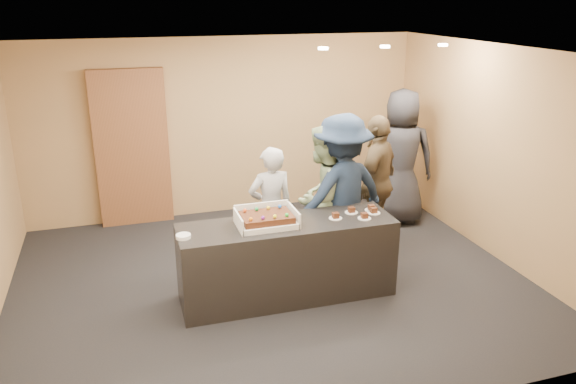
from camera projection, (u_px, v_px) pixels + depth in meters
The scene contains 17 objects.
room at pixel (270, 174), 6.32m from camera, with size 6.04×6.00×2.70m.
serving_counter at pixel (287, 260), 6.29m from camera, with size 2.40×0.70×0.90m, color black.
storage_cabinet at pixel (132, 149), 8.15m from camera, with size 1.04×0.15×2.30m, color brown.
cake_box at pixel (266, 221), 6.09m from camera, with size 0.64×0.44×0.19m.
sheet_cake at pixel (267, 217), 6.05m from camera, with size 0.55×0.38×0.11m.
plate_stack at pixel (183, 236), 5.76m from camera, with size 0.15×0.15×0.04m, color white.
slice_a at pixel (336, 217), 6.26m from camera, with size 0.15×0.15×0.07m.
slice_b at pixel (351, 211), 6.42m from camera, with size 0.15×0.15×0.07m.
slice_c at pixel (364, 217), 6.26m from camera, with size 0.15×0.15×0.07m.
slice_d at pixel (371, 208), 6.50m from camera, with size 0.15×0.15×0.07m.
slice_e at pixel (374, 211), 6.41m from camera, with size 0.15×0.15×0.07m.
person_server_grey at pixel (271, 208), 6.90m from camera, with size 0.57×0.37×1.56m, color #AFB0B4.
person_sage_man at pixel (322, 197), 6.93m from camera, with size 0.88×0.68×1.81m, color #8FA879.
person_navy_man at pixel (341, 193), 6.84m from camera, with size 1.26×0.73×1.95m, color #162338.
person_brown_extra at pixel (377, 182), 7.45m from camera, with size 1.06×0.44×1.82m, color brown.
person_dark_suit at pixel (400, 157), 8.23m from camera, with size 0.98×0.64×2.01m, color #232327.
ceiling_spotlights at pixel (385, 47), 6.78m from camera, with size 1.72×0.12×0.03m.
Camera 1 is at (-1.61, -5.81, 3.26)m, focal length 35.00 mm.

